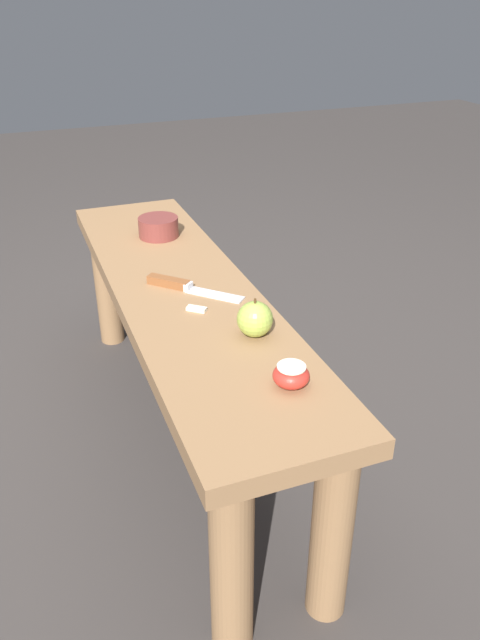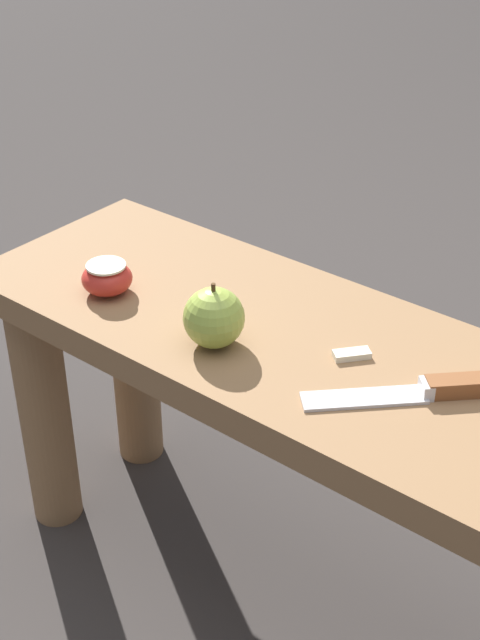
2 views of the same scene
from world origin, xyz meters
The scene contains 5 objects.
wooden_bench centered at (0.00, 0.00, 0.34)m, with size 1.27×0.31×0.44m.
knife centered at (0.01, -0.01, 0.45)m, with size 0.19×0.19×0.02m.
apple_whole centered at (0.26, 0.07, 0.48)m, with size 0.07×0.07×0.08m.
apple_cut centered at (0.45, 0.06, 0.46)m, with size 0.07×0.07×0.04m.
apple_slice_near_knife centered at (0.12, -0.01, 0.44)m, with size 0.04×0.04×0.01m.
Camera 2 is at (-0.30, 0.73, 1.02)m, focal length 50.00 mm.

